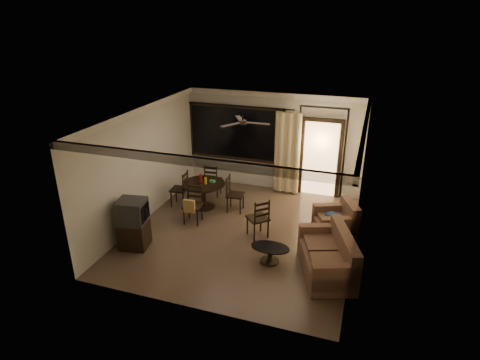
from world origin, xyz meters
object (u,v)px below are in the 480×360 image
(dining_chair_south, at_px, (193,211))
(coffee_table, at_px, (270,252))
(dining_table, at_px, (204,188))
(dining_chair_north, at_px, (213,186))
(dining_chair_east, at_px, (235,201))
(armchair, at_px, (337,223))
(dining_chair_west, at_px, (180,195))
(sofa, at_px, (329,258))
(side_chair, at_px, (258,225))
(tv_cabinet, at_px, (133,224))

(dining_chair_south, relative_size, coffee_table, 1.18)
(dining_table, distance_m, dining_chair_south, 0.89)
(dining_chair_south, relative_size, dining_chair_north, 1.00)
(dining_chair_east, xyz_separation_m, dining_chair_north, (-0.90, 0.71, 0.00))
(dining_chair_east, xyz_separation_m, armchair, (2.64, -0.50, 0.07))
(coffee_table, bearing_deg, dining_chair_west, 148.38)
(sofa, xyz_separation_m, side_chair, (-1.72, 0.91, -0.06))
(dining_chair_west, height_order, armchair, dining_chair_west)
(armchair, bearing_deg, dining_chair_west, 151.67)
(dining_chair_east, xyz_separation_m, sofa, (2.65, -1.97, 0.06))
(dining_table, height_order, tv_cabinet, tv_cabinet)
(dining_chair_north, bearing_deg, coffee_table, 126.53)
(armchair, distance_m, side_chair, 1.80)
(dining_table, relative_size, coffee_table, 1.38)
(dining_chair_west, bearing_deg, sofa, 61.41)
(armchair, bearing_deg, dining_chair_south, 163.76)
(dining_table, bearing_deg, side_chair, -29.40)
(sofa, relative_size, armchair, 1.63)
(dining_table, height_order, armchair, dining_table)
(sofa, bearing_deg, coffee_table, 159.71)
(dining_chair_west, height_order, dining_chair_east, same)
(dining_chair_west, distance_m, dining_chair_east, 1.51)
(dining_chair_south, relative_size, sofa, 0.52)
(dining_chair_west, distance_m, sofa, 4.53)
(coffee_table, distance_m, side_chair, 1.04)
(dining_chair_east, bearing_deg, sofa, -131.44)
(dining_chair_east, xyz_separation_m, dining_chair_south, (-0.76, -0.92, 0.02))
(dining_table, distance_m, coffee_table, 2.98)
(dining_chair_east, relative_size, sofa, 0.52)
(dining_chair_north, height_order, sofa, dining_chair_north)
(dining_chair_north, distance_m, armchair, 3.74)
(dining_table, relative_size, tv_cabinet, 0.99)
(dining_chair_south, xyz_separation_m, coffee_table, (2.21, -1.03, -0.07))
(dining_chair_west, relative_size, sofa, 0.52)
(side_chair, bearing_deg, coffee_table, 76.24)
(coffee_table, relative_size, side_chair, 0.82)
(tv_cabinet, bearing_deg, side_chair, 17.30)
(dining_chair_west, xyz_separation_m, dining_chair_south, (0.74, -0.78, 0.02))
(dining_table, bearing_deg, armchair, -7.14)
(dining_chair_south, bearing_deg, dining_chair_north, 90.00)
(coffee_table, bearing_deg, dining_chair_east, 126.51)
(dining_table, distance_m, tv_cabinet, 2.36)
(sofa, distance_m, side_chair, 1.94)
(armchair, distance_m, coffee_table, 1.88)
(dining_table, distance_m, dining_chair_west, 0.72)
(dining_chair_west, bearing_deg, armchair, 80.19)
(dining_chair_west, distance_m, coffee_table, 3.46)
(dining_chair_north, bearing_deg, sofa, 138.10)
(side_chair, bearing_deg, tv_cabinet, -16.48)
(dining_chair_south, relative_size, side_chair, 0.97)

